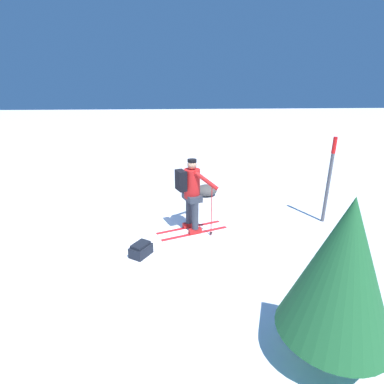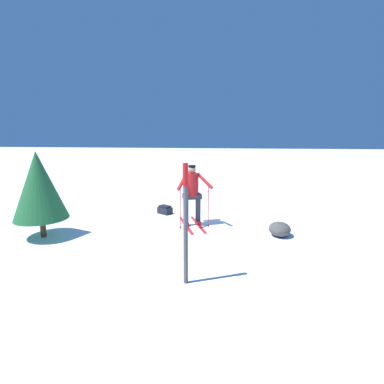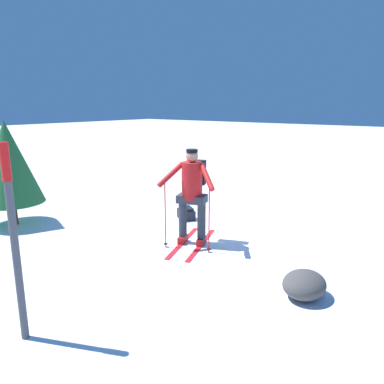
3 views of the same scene
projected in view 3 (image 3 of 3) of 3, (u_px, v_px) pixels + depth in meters
ground_plane at (194, 230)px, 7.61m from camera, size 80.00×80.00×0.00m
skier at (192, 190)px, 6.65m from camera, size 1.72×1.12×1.74m
dropped_backpack at (186, 213)px, 8.31m from camera, size 0.49×0.53×0.27m
trail_marker at (13, 231)px, 3.83m from camera, size 0.09×0.09×2.14m
rock_boulder at (304, 285)px, 4.94m from camera, size 0.65×0.55×0.36m
pine_tree at (8, 162)px, 7.66m from camera, size 1.32×1.32×2.20m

